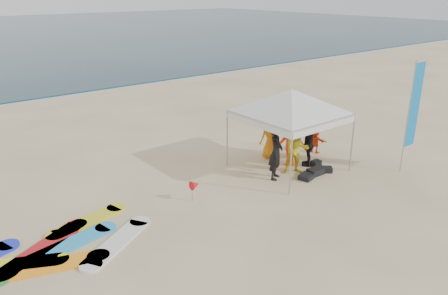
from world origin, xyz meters
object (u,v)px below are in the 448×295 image
person_black_a (276,153)px  canopy_tent (292,89)px  person_yellow (297,150)px  person_orange_b (271,135)px  person_black_b (308,144)px  surfboard_spread (43,254)px  feather_flag (414,107)px  person_seated (316,141)px  marker_pennant (195,185)px  person_orange_a (291,142)px

person_black_a → canopy_tent: size_ratio=0.43×
person_yellow → person_orange_b: 1.65m
person_orange_b → person_black_b: bearing=115.3°
surfboard_spread → person_black_b: bearing=-1.0°
person_yellow → surfboard_spread: 8.41m
feather_flag → person_black_a: bearing=151.0°
person_orange_b → person_seated: size_ratio=1.86×
person_black_a → person_black_b: (1.72, 0.10, -0.13)m
person_orange_b → surfboard_spread: (-8.72, -1.25, -0.83)m
person_seated → person_black_a: bearing=96.7°
person_black_b → marker_pennant: (-4.70, 0.25, -0.29)m
canopy_tent → person_orange_b: bearing=77.2°
person_orange_a → surfboard_spread: 8.76m
canopy_tent → surfboard_spread: bearing=-179.3°
person_orange_a → person_black_b: 0.63m
canopy_tent → surfboard_spread: canopy_tent is taller
person_black_a → marker_pennant: size_ratio=2.86×
person_orange_a → person_seated: bearing=-129.5°
feather_flag → person_seated: bearing=111.1°
person_orange_a → marker_pennant: person_orange_a is taller
person_orange_b → person_seated: person_orange_b is taller
person_black_a → person_orange_b: size_ratio=1.05×
feather_flag → surfboard_spread: (-11.58, 2.54, -2.22)m
canopy_tent → marker_pennant: bearing=-179.7°
person_black_a → person_orange_b: bearing=16.0°
person_yellow → person_orange_a: size_ratio=0.98×
person_black_a → surfboard_spread: 7.53m
person_yellow → person_orange_a: bearing=94.1°
canopy_tent → feather_flag: 4.13m
surfboard_spread → person_seated: bearing=2.8°
person_black_a → person_orange_a: person_black_a is taller
feather_flag → person_yellow: bearing=146.0°
feather_flag → marker_pennant: bearing=159.7°
person_orange_a → feather_flag: (2.86, -2.78, 1.40)m
person_orange_b → person_seated: 1.88m
person_seated → marker_pennant: (-5.91, -0.43, 0.03)m
person_black_b → feather_flag: feather_flag is taller
person_black_a → canopy_tent: (0.98, 0.37, 1.90)m
person_black_a → person_orange_b: person_black_a is taller
person_seated → marker_pennant: bearing=86.0°
person_orange_b → person_yellow: bearing=84.2°
person_black_a → person_seated: (2.93, 0.77, -0.44)m
person_yellow → person_orange_b: size_ratio=0.97×
person_orange_a → person_orange_b: (-0.00, 1.00, 0.01)m
person_black_b → person_orange_b: (-0.47, 1.41, 0.08)m
person_black_a → marker_pennant: person_black_a is taller
person_yellow → feather_flag: bearing=0.9°
person_orange_a → person_orange_b: person_orange_b is taller
canopy_tent → marker_pennant: (-3.97, -0.02, -2.32)m
person_black_b → canopy_tent: size_ratio=0.37×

